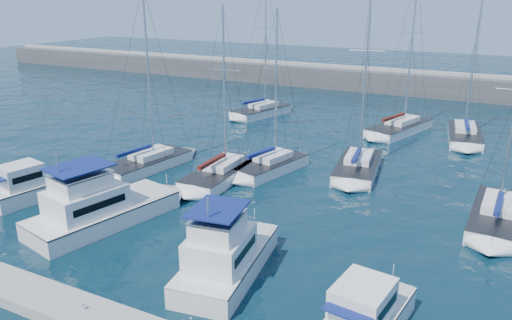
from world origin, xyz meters
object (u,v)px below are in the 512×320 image
at_px(motor_yacht_port_outer, 29,187).
at_px(motor_yacht_stbd_outer, 365,317).
at_px(sailboat_mid_c, 270,166).
at_px(sailboat_back_b, 400,128).
at_px(sailboat_mid_d, 358,167).
at_px(sailboat_mid_a, 148,163).
at_px(motor_yacht_stbd_inner, 225,257).
at_px(sailboat_mid_b, 221,173).
at_px(sailboat_back_c, 464,135).
at_px(sailboat_mid_e, 497,216).
at_px(motor_yacht_port_inner, 97,209).
at_px(sailboat_back_a, 261,111).

bearing_deg(motor_yacht_port_outer, motor_yacht_stbd_outer, 3.16).
height_order(sailboat_mid_c, sailboat_back_b, sailboat_back_b).
distance_m(sailboat_mid_d, sailboat_back_b, 14.48).
bearing_deg(sailboat_mid_c, sailboat_mid_a, -142.51).
bearing_deg(motor_yacht_stbd_inner, sailboat_mid_b, 113.41).
bearing_deg(sailboat_back_c, sailboat_mid_d, -123.52).
bearing_deg(sailboat_mid_e, motor_yacht_port_inner, -150.29).
bearing_deg(sailboat_back_c, sailboat_mid_c, -135.70).
xyz_separation_m(motor_yacht_stbd_outer, sailboat_back_a, (-22.54, 34.99, -0.39)).
distance_m(sailboat_back_b, sailboat_back_c, 6.51).
xyz_separation_m(sailboat_mid_e, sailboat_back_c, (-3.89, 19.94, 0.02)).
relative_size(motor_yacht_port_outer, sailboat_mid_d, 0.39).
height_order(motor_yacht_stbd_inner, sailboat_mid_e, sailboat_mid_e).
height_order(motor_yacht_stbd_outer, sailboat_back_a, sailboat_back_a).
relative_size(sailboat_mid_a, sailboat_back_b, 0.90).
xyz_separation_m(motor_yacht_stbd_outer, sailboat_mid_e, (4.65, 14.95, -0.43)).
height_order(sailboat_mid_a, sailboat_mid_e, sailboat_mid_a).
relative_size(motor_yacht_port_outer, sailboat_mid_a, 0.41).
xyz_separation_m(motor_yacht_port_outer, motor_yacht_port_inner, (7.49, -0.91, 0.19)).
height_order(motor_yacht_port_outer, motor_yacht_stbd_outer, same).
distance_m(sailboat_mid_a, sailboat_mid_e, 27.13).
bearing_deg(sailboat_mid_b, sailboat_back_a, 107.33).
distance_m(motor_yacht_port_inner, sailboat_back_c, 37.20).
height_order(motor_yacht_port_inner, sailboat_back_c, sailboat_back_c).
bearing_deg(sailboat_mid_d, sailboat_back_b, 80.40).
bearing_deg(sailboat_back_a, sailboat_mid_d, -24.36).
distance_m(sailboat_mid_c, sailboat_mid_e, 17.63).
bearing_deg(sailboat_mid_b, motor_yacht_port_outer, -137.01).
distance_m(motor_yacht_port_outer, motor_yacht_stbd_inner, 18.10).
relative_size(sailboat_mid_c, sailboat_mid_e, 0.98).
bearing_deg(sailboat_mid_e, motor_yacht_stbd_outer, -105.19).
xyz_separation_m(motor_yacht_port_inner, sailboat_back_c, (19.05, 31.95, -0.60)).
xyz_separation_m(sailboat_mid_b, sailboat_mid_d, (9.35, 6.56, 0.02)).
relative_size(motor_yacht_port_inner, sailboat_mid_b, 0.74).
distance_m(sailboat_mid_a, sailboat_back_b, 27.36).
bearing_deg(motor_yacht_stbd_outer, sailboat_mid_e, 80.12).
height_order(motor_yacht_stbd_inner, sailboat_back_c, sailboat_back_c).
relative_size(motor_yacht_port_inner, motor_yacht_stbd_inner, 1.23).
relative_size(sailboat_mid_d, sailboat_mid_e, 1.16).
relative_size(sailboat_mid_b, sailboat_mid_d, 0.87).
xyz_separation_m(sailboat_mid_b, sailboat_back_c, (16.28, 21.15, 0.02)).
bearing_deg(sailboat_mid_a, sailboat_mid_e, 13.02).
xyz_separation_m(motor_yacht_port_inner, motor_yacht_stbd_inner, (10.43, -1.60, 0.00)).
relative_size(motor_yacht_stbd_inner, sailboat_mid_c, 0.62).
bearing_deg(motor_yacht_port_outer, sailboat_mid_c, 57.56).
distance_m(sailboat_mid_e, sailboat_back_c, 20.31).
distance_m(motor_yacht_stbd_inner, sailboat_back_b, 33.50).
xyz_separation_m(motor_yacht_stbd_inner, sailboat_back_b, (2.10, 33.43, -0.60)).
bearing_deg(motor_yacht_stbd_outer, sailboat_mid_d, 114.29).
bearing_deg(sailboat_mid_d, sailboat_back_c, 56.64).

